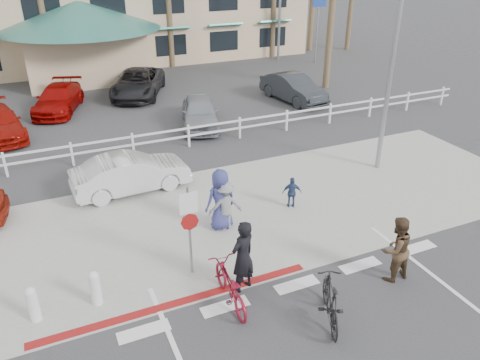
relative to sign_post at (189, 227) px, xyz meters
name	(u,v)px	position (x,y,z in m)	size (l,w,h in m)	color
ground	(309,299)	(2.30, -2.20, -1.45)	(140.00, 140.00, 0.00)	#333335
bike_path	(358,358)	(2.30, -4.20, -1.45)	(12.00, 16.00, 0.01)	#333335
sidewalk_plaza	(236,214)	(2.30, 2.30, -1.44)	(22.00, 7.00, 0.01)	gray
cross_street	(196,166)	(2.30, 6.30, -1.45)	(40.00, 5.00, 0.01)	#333335
parking_lot	(140,100)	(2.30, 15.80, -1.45)	(50.00, 16.00, 0.01)	#333335
curb_red	(178,303)	(-0.70, -1.00, -1.44)	(7.00, 0.25, 0.02)	maroon
rail_fence	(191,136)	(2.80, 8.30, -0.95)	(29.40, 0.16, 1.00)	silver
sign_post	(189,227)	(0.00, 0.00, 0.00)	(0.50, 0.10, 2.90)	gray
bollard_0	(95,288)	(-2.50, -0.20, -0.97)	(0.26, 0.26, 0.95)	silver
bollard_1	(33,304)	(-3.90, -0.20, -0.97)	(0.26, 0.26, 0.95)	silver
streetlight_0	(394,51)	(8.80, 3.30, 3.05)	(0.60, 2.00, 9.00)	gray
info_sign	(317,23)	(16.30, 19.80, 1.35)	(1.20, 0.16, 5.60)	navy
bike_red	(230,286)	(0.47, -1.50, -0.92)	(0.70, 2.01, 1.05)	maroon
rider_red	(243,257)	(0.97, -1.15, -0.46)	(0.73, 0.48, 1.99)	black
bike_black	(331,301)	(2.35, -2.98, -0.88)	(0.54, 1.90, 1.14)	black
rider_black	(396,249)	(4.72, -2.35, -0.54)	(0.89, 0.69, 1.83)	#483422
pedestrian_a	(225,206)	(1.66, 1.66, -0.65)	(1.04, 0.60, 1.60)	gray
pedestrian_child	(292,193)	(4.17, 1.97, -0.91)	(0.64, 0.27, 1.09)	navy
pedestrian_b	(221,200)	(1.56, 1.77, -0.47)	(0.95, 0.62, 1.95)	navy
car_white_sedan	(131,173)	(-0.41, 5.30, -0.78)	(1.43, 4.09, 1.35)	silver
lot_car_2	(200,112)	(4.00, 10.51, -0.74)	(1.67, 4.15, 1.41)	gray
lot_car_3	(293,88)	(10.11, 12.25, -0.72)	(1.55, 4.46, 1.47)	#26292E
lot_car_4	(58,99)	(-1.95, 15.65, -0.79)	(1.86, 4.57, 1.33)	#860503
lot_car_5	(138,83)	(2.49, 16.78, -0.72)	(2.43, 5.27, 1.46)	black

